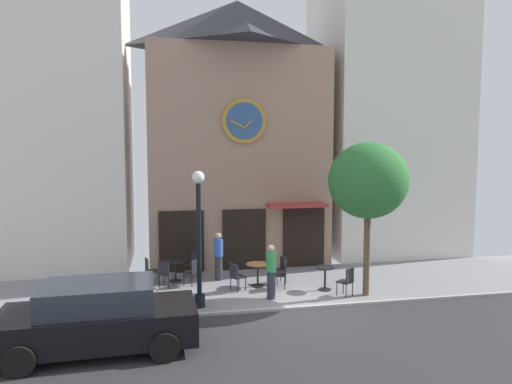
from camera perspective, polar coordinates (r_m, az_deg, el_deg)
name	(u,v)px	position (r m, az deg, el deg)	size (l,w,h in m)	color
ground_plane	(316,322)	(12.47, 7.63, -16.02)	(25.28, 11.27, 0.13)	gray
clock_building	(238,129)	(18.32, -2.32, 7.95)	(7.03, 4.34, 10.39)	#9E7A66
neighbor_building_left	(47,86)	(19.37, -24.96, 12.08)	(5.96, 4.14, 13.93)	silver
neighbor_building_right	(385,102)	(21.54, 16.00, 10.90)	(5.94, 4.97, 13.40)	silver
street_lamp	(199,239)	(12.97, -7.25, -5.88)	(0.36, 0.36, 3.93)	black
street_tree	(368,181)	(14.18, 14.03, 1.36)	(2.47, 2.22, 4.76)	brown
cafe_table_center_left	(175,266)	(15.94, -10.18, -9.22)	(0.76, 0.76, 0.73)	black
cafe_table_near_door	(258,270)	(15.13, 0.23, -9.81)	(0.78, 0.78, 0.76)	black
cafe_table_center	(325,275)	(14.93, 8.74, -10.34)	(0.61, 0.61, 0.76)	black
cafe_chair_right_end	(347,280)	(14.40, 11.46, -10.84)	(0.55, 0.55, 0.90)	black
cafe_chair_near_lamp	(165,272)	(15.24, -11.43, -9.94)	(0.54, 0.54, 0.90)	black
cafe_chair_mid_row	(194,262)	(16.43, -7.90, -8.77)	(0.57, 0.57, 0.90)	black
cafe_chair_under_awning	(282,273)	(14.94, 3.33, -10.15)	(0.49, 0.49, 0.90)	black
cafe_chair_outer	(281,268)	(15.54, 3.17, -9.55)	(0.50, 0.50, 0.90)	black
cafe_chair_left_end	(236,275)	(14.66, -2.53, -10.44)	(0.55, 0.55, 0.90)	black
cafe_chair_by_entrance	(150,269)	(15.76, -13.31, -9.47)	(0.49, 0.49, 0.90)	black
cafe_chair_near_tree	(193,270)	(15.36, -7.99, -9.76)	(0.56, 0.56, 0.90)	black
pedestrian_blue	(218,256)	(15.84, -4.78, -8.03)	(0.42, 0.42, 1.67)	#2D2D38
pedestrian_green	(271,271)	(13.84, 1.94, -9.96)	(0.45, 0.45, 1.67)	#2D2D38
parked_car_black	(99,317)	(11.05, -19.28, -14.76)	(4.36, 2.13, 1.55)	black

